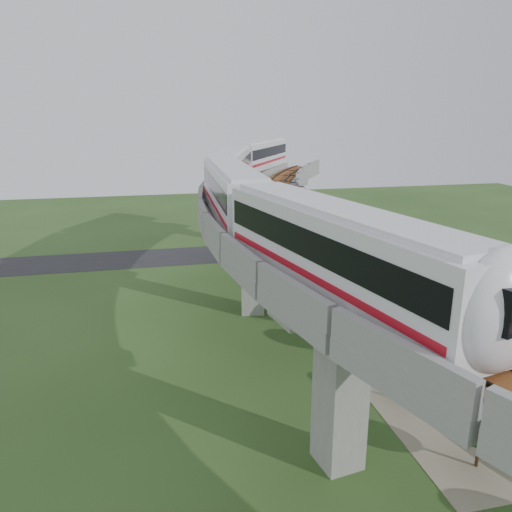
% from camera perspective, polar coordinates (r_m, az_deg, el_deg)
% --- Properties ---
extents(ground, '(160.00, 160.00, 0.00)m').
position_cam_1_polar(ground, '(36.45, 1.71, -12.57)').
color(ground, '#2D491D').
rests_on(ground, ground).
extents(dirt_lot, '(18.00, 26.00, 0.04)m').
position_cam_1_polar(dirt_lot, '(40.34, 22.50, -10.88)').
color(dirt_lot, gray).
rests_on(dirt_lot, ground).
extents(asphalt_road, '(60.00, 8.00, 0.03)m').
position_cam_1_polar(asphalt_road, '(63.92, -4.89, 0.21)').
color(asphalt_road, '#232326').
rests_on(asphalt_road, ground).
extents(viaduct, '(19.58, 73.98, 11.40)m').
position_cam_1_polar(viaduct, '(34.20, 8.09, 1.66)').
color(viaduct, '#99968E').
rests_on(viaduct, ground).
extents(metro_train, '(15.40, 60.62, 3.64)m').
position_cam_1_polar(metro_train, '(41.13, 0.17, 8.88)').
color(metro_train, silver).
rests_on(metro_train, ground).
extents(fence, '(3.87, 38.73, 1.50)m').
position_cam_1_polar(fence, '(39.42, 15.80, -9.68)').
color(fence, '#2D382D').
rests_on(fence, ground).
extents(tree_0, '(2.89, 2.89, 3.60)m').
position_cam_1_polar(tree_0, '(60.50, 6.86, 1.55)').
color(tree_0, '#382314').
rests_on(tree_0, ground).
extents(tree_1, '(2.41, 2.41, 3.09)m').
position_cam_1_polar(tree_1, '(54.55, 6.18, -0.39)').
color(tree_1, '#382314').
rests_on(tree_1, ground).
extents(tree_2, '(2.43, 2.43, 3.40)m').
position_cam_1_polar(tree_2, '(46.35, 7.96, -3.09)').
color(tree_2, '#382314').
rests_on(tree_2, ground).
extents(tree_3, '(3.14, 3.14, 3.91)m').
position_cam_1_polar(tree_3, '(42.35, 7.75, -4.67)').
color(tree_3, '#382314').
rests_on(tree_3, ground).
extents(tree_4, '(2.65, 2.65, 3.53)m').
position_cam_1_polar(tree_4, '(37.79, 12.11, -7.80)').
color(tree_4, '#382314').
rests_on(tree_4, ground).
extents(tree_5, '(1.91, 1.91, 2.73)m').
position_cam_1_polar(tree_5, '(33.10, 16.40, -12.71)').
color(tree_5, '#382314').
rests_on(tree_5, ground).
extents(tree_6, '(2.41, 2.41, 3.38)m').
position_cam_1_polar(tree_6, '(28.70, 24.39, -17.36)').
color(tree_6, '#382314').
rests_on(tree_6, ground).
extents(car_white, '(1.52, 3.23, 1.07)m').
position_cam_1_polar(car_white, '(39.86, 25.79, -10.73)').
color(car_white, silver).
rests_on(car_white, dirt_lot).
extents(car_dark, '(4.73, 1.92, 1.37)m').
position_cam_1_polar(car_dark, '(48.18, 14.39, -4.77)').
color(car_dark, black).
rests_on(car_dark, dirt_lot).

